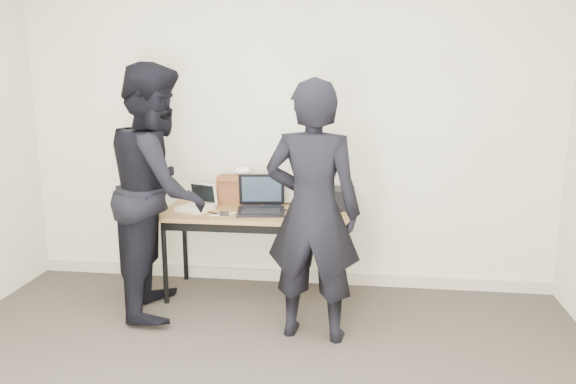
% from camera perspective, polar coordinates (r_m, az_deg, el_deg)
% --- Properties ---
extents(room, '(4.60, 4.60, 2.80)m').
position_cam_1_polar(room, '(2.54, -6.95, 1.19)').
color(room, '#3A332C').
rests_on(room, ground).
extents(desk, '(1.51, 0.66, 0.72)m').
position_cam_1_polar(desk, '(4.55, -3.28, -2.66)').
color(desk, brown).
rests_on(desk, ground).
extents(laptop_beige, '(0.33, 0.32, 0.21)m').
position_cam_1_polar(laptop_beige, '(4.62, -9.23, -1.28)').
color(laptop_beige, beige).
rests_on(laptop_beige, desk).
extents(laptop_center, '(0.42, 0.41, 0.29)m').
position_cam_1_polar(laptop_center, '(4.51, -2.73, -1.15)').
color(laptop_center, black).
rests_on(laptop_center, desk).
extents(laptop_right, '(0.40, 0.39, 0.21)m').
position_cam_1_polar(laptop_right, '(4.56, 3.23, -1.21)').
color(laptop_right, black).
rests_on(laptop_right, desk).
extents(leather_satchel, '(0.36, 0.19, 0.25)m').
position_cam_1_polar(leather_satchel, '(4.76, -4.93, 0.29)').
color(leather_satchel, brown).
rests_on(leather_satchel, desk).
extents(tissue, '(0.13, 0.10, 0.08)m').
position_cam_1_polar(tissue, '(4.72, -4.60, 2.16)').
color(tissue, white).
rests_on(tissue, leather_satchel).
extents(equipment_box, '(0.31, 0.27, 0.16)m').
position_cam_1_polar(equipment_box, '(4.63, 4.83, -0.62)').
color(equipment_box, black).
rests_on(equipment_box, desk).
extents(power_brick, '(0.07, 0.05, 0.03)m').
position_cam_1_polar(power_brick, '(4.42, -6.51, -2.21)').
color(power_brick, black).
rests_on(power_brick, desk).
extents(cables, '(1.14, 0.49, 0.01)m').
position_cam_1_polar(cables, '(4.53, -2.69, -1.89)').
color(cables, black).
rests_on(cables, desk).
extents(person_typist, '(0.70, 0.50, 1.79)m').
position_cam_1_polar(person_typist, '(3.78, 2.53, -2.05)').
color(person_typist, black).
rests_on(person_typist, ground).
extents(person_observer, '(0.89, 1.04, 1.89)m').
position_cam_1_polar(person_observer, '(4.35, -13.00, 0.22)').
color(person_observer, black).
rests_on(person_observer, ground).
extents(baseboard, '(4.50, 0.03, 0.10)m').
position_cam_1_polar(baseboard, '(5.02, -0.20, -8.51)').
color(baseboard, '#B2A994').
rests_on(baseboard, ground).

